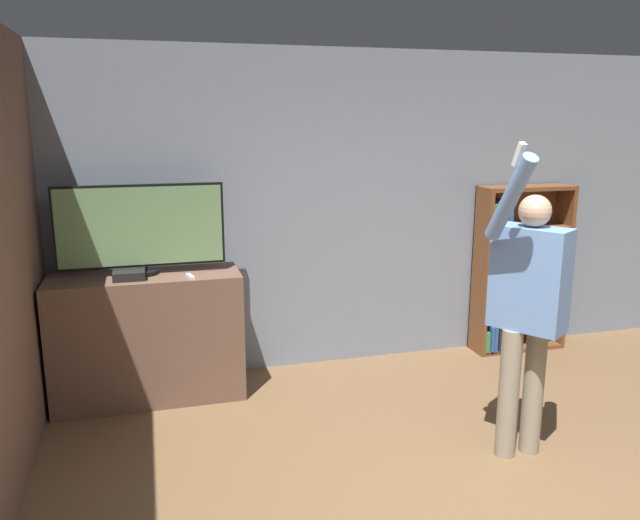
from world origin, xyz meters
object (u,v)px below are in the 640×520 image
(television, at_px, (141,228))
(bookshelf, at_px, (512,273))
(game_console, at_px, (129,275))
(person, at_px, (528,302))

(television, distance_m, bookshelf, 3.33)
(bookshelf, bearing_deg, game_console, -175.41)
(bookshelf, bearing_deg, television, -177.23)
(person, bearing_deg, television, -157.82)
(game_console, xyz_separation_m, bookshelf, (3.37, 0.27, -0.28))
(game_console, relative_size, bookshelf, 0.15)
(television, bearing_deg, bookshelf, 2.77)
(bookshelf, bearing_deg, person, -119.92)
(television, height_order, person, person)
(television, distance_m, person, 2.78)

